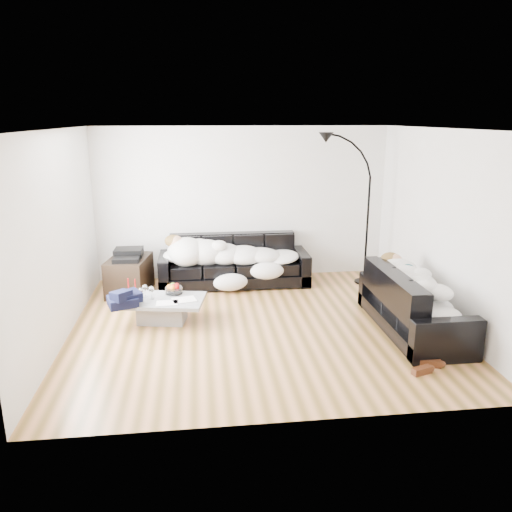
{
  "coord_description": "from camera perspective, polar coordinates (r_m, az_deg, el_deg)",
  "views": [
    {
      "loc": [
        -0.78,
        -6.24,
        2.74
      ],
      "look_at": [
        0.0,
        0.3,
        0.9
      ],
      "focal_mm": 35.0,
      "sensor_mm": 36.0,
      "label": 1
    }
  ],
  "objects": [
    {
      "name": "shoes",
      "position": [
        6.03,
        18.85,
        -11.88
      ],
      "size": [
        0.42,
        0.33,
        0.09
      ],
      "primitive_type": null,
      "rotation": [
        0.0,
        0.0,
        0.1
      ],
      "color": "#472311",
      "rests_on": "ground"
    },
    {
      "name": "sleeper_back",
      "position": [
        8.29,
        -2.51,
        0.84
      ],
      "size": [
        2.1,
        0.73,
        0.42
      ],
      "primitive_type": null,
      "color": "white",
      "rests_on": "sofa_back"
    },
    {
      "name": "sleeper_right",
      "position": [
        6.83,
        17.78,
        -3.2
      ],
      "size": [
        0.72,
        1.7,
        0.42
      ],
      "primitive_type": null,
      "rotation": [
        0.0,
        0.0,
        1.57
      ],
      "color": "white",
      "rests_on": "sofa_right"
    },
    {
      "name": "ceiling",
      "position": [
        6.29,
        0.33,
        14.33
      ],
      "size": [
        5.0,
        5.0,
        0.0
      ],
      "primitive_type": "plane",
      "color": "white",
      "rests_on": "ground"
    },
    {
      "name": "sofa_back",
      "position": [
        8.39,
        -2.52,
        -0.55
      ],
      "size": [
        2.49,
        0.86,
        0.81
      ],
      "primitive_type": "cube",
      "color": "black",
      "rests_on": "ground"
    },
    {
      "name": "wall_left",
      "position": [
        6.63,
        -21.66,
        1.94
      ],
      "size": [
        0.02,
        4.5,
        2.6
      ],
      "primitive_type": "cube",
      "color": "silver",
      "rests_on": "ground"
    },
    {
      "name": "av_cabinet",
      "position": [
        8.24,
        -14.26,
        -2.17
      ],
      "size": [
        0.72,
        0.93,
        0.58
      ],
      "primitive_type": "cube",
      "rotation": [
        0.0,
        0.0,
        -0.17
      ],
      "color": "black",
      "rests_on": "ground"
    },
    {
      "name": "wine_glass_b",
      "position": [
        7.02,
        -13.03,
        -4.18
      ],
      "size": [
        0.07,
        0.07,
        0.15
      ],
      "primitive_type": "cylinder",
      "rotation": [
        0.0,
        0.0,
        -0.14
      ],
      "color": "white",
      "rests_on": "coffee_table"
    },
    {
      "name": "floor_lamp",
      "position": [
        8.49,
        12.64,
        4.12
      ],
      "size": [
        0.82,
        0.37,
        2.21
      ],
      "primitive_type": null,
      "rotation": [
        0.0,
        0.0,
        -0.06
      ],
      "color": "black",
      "rests_on": "ground"
    },
    {
      "name": "ground",
      "position": [
        6.86,
        0.3,
        -7.93
      ],
      "size": [
        5.0,
        5.0,
        0.0
      ],
      "primitive_type": "plane",
      "color": "brown",
      "rests_on": "ground"
    },
    {
      "name": "navy_jacket",
      "position": [
        6.78,
        -14.84,
        -4.13
      ],
      "size": [
        0.49,
        0.46,
        0.2
      ],
      "primitive_type": null,
      "rotation": [
        0.0,
        0.0,
        0.45
      ],
      "color": "black",
      "rests_on": "coffee_table"
    },
    {
      "name": "stereo",
      "position": [
        8.15,
        -14.43,
        0.22
      ],
      "size": [
        0.45,
        0.35,
        0.13
      ],
      "primitive_type": "cube",
      "rotation": [
        0.0,
        0.0,
        -0.02
      ],
      "color": "black",
      "rests_on": "av_cabinet"
    },
    {
      "name": "candle_right",
      "position": [
        7.21,
        -13.63,
        -3.43
      ],
      "size": [
        0.04,
        0.04,
        0.22
      ],
      "primitive_type": "cylinder",
      "rotation": [
        0.0,
        0.0,
        0.03
      ],
      "color": "maroon",
      "rests_on": "coffee_table"
    },
    {
      "name": "wine_glass_a",
      "position": [
        7.07,
        -12.56,
        -3.92
      ],
      "size": [
        0.08,
        0.08,
        0.17
      ],
      "primitive_type": "cylinder",
      "rotation": [
        0.0,
        0.0,
        -0.09
      ],
      "color": "white",
      "rests_on": "coffee_table"
    },
    {
      "name": "sofa_right",
      "position": [
        6.9,
        17.63,
        -4.98
      ],
      "size": [
        0.85,
        1.98,
        0.8
      ],
      "primitive_type": "cube",
      "rotation": [
        0.0,
        0.0,
        1.57
      ],
      "color": "black",
      "rests_on": "ground"
    },
    {
      "name": "newspaper_b",
      "position": [
        6.81,
        -10.13,
        -5.28
      ],
      "size": [
        0.29,
        0.21,
        0.01
      ],
      "primitive_type": "cube",
      "rotation": [
        0.0,
        0.0,
        0.01
      ],
      "color": "silver",
      "rests_on": "coffee_table"
    },
    {
      "name": "fruit_bowl",
      "position": [
        7.13,
        -9.37,
        -3.69
      ],
      "size": [
        0.28,
        0.28,
        0.15
      ],
      "primitive_type": "cylinder",
      "rotation": [
        0.0,
        0.0,
        0.17
      ],
      "color": "white",
      "rests_on": "coffee_table"
    },
    {
      "name": "newspaper_a",
      "position": [
        6.89,
        -8.23,
        -4.94
      ],
      "size": [
        0.36,
        0.3,
        0.01
      ],
      "primitive_type": "cube",
      "rotation": [
        0.0,
        0.0,
        0.23
      ],
      "color": "silver",
      "rests_on": "coffee_table"
    },
    {
      "name": "wine_glass_c",
      "position": [
        6.97,
        -11.86,
        -4.13
      ],
      "size": [
        0.09,
        0.09,
        0.18
      ],
      "primitive_type": "cylinder",
      "rotation": [
        0.0,
        0.0,
        -0.24
      ],
      "color": "white",
      "rests_on": "coffee_table"
    },
    {
      "name": "candle_left",
      "position": [
        7.18,
        -14.36,
        -3.45
      ],
      "size": [
        0.05,
        0.05,
        0.25
      ],
      "primitive_type": "cylinder",
      "rotation": [
        0.0,
        0.0,
        0.15
      ],
      "color": "maroon",
      "rests_on": "coffee_table"
    },
    {
      "name": "coffee_table",
      "position": [
        7.05,
        -10.68,
        -6.1
      ],
      "size": [
        1.25,
        0.86,
        0.33
      ],
      "primitive_type": "cube",
      "rotation": [
        0.0,
        0.0,
        -0.17
      ],
      "color": "#939699",
      "rests_on": "ground"
    },
    {
      "name": "wall_back",
      "position": [
        8.65,
        -1.54,
        6.02
      ],
      "size": [
        5.0,
        0.02,
        2.6
      ],
      "primitive_type": "cube",
      "color": "silver",
      "rests_on": "ground"
    },
    {
      "name": "wall_right",
      "position": [
        7.2,
        20.51,
        3.07
      ],
      "size": [
        0.02,
        4.5,
        2.6
      ],
      "primitive_type": "cube",
      "color": "silver",
      "rests_on": "ground"
    },
    {
      "name": "teal_cushion",
      "position": [
        7.31,
        15.46,
        -1.02
      ],
      "size": [
        0.42,
        0.38,
        0.2
      ],
      "primitive_type": "ellipsoid",
      "rotation": [
        0.0,
        0.0,
        0.24
      ],
      "color": "#0A4448",
      "rests_on": "sofa_right"
    }
  ]
}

